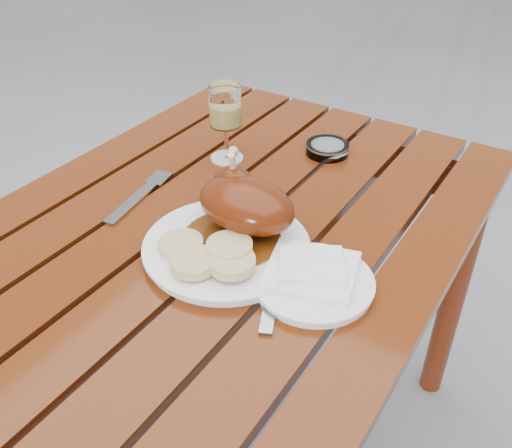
{
  "coord_description": "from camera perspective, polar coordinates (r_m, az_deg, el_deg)",
  "views": [
    {
      "loc": [
        0.51,
        -0.64,
        1.34
      ],
      "look_at": [
        0.08,
        0.03,
        0.78
      ],
      "focal_mm": 40.0,
      "sensor_mm": 36.0,
      "label": 1
    }
  ],
  "objects": [
    {
      "name": "table",
      "position": [
        1.26,
        -3.94,
        -14.61
      ],
      "size": [
        0.8,
        1.2,
        0.75
      ],
      "primitive_type": "cube",
      "color": "#6B2A0C",
      "rests_on": "ground"
    },
    {
      "name": "dinner_plate",
      "position": [
        0.95,
        -2.96,
        -2.41
      ],
      "size": [
        0.36,
        0.36,
        0.02
      ],
      "primitive_type": "cylinder",
      "rotation": [
        0.0,
        0.0,
        0.37
      ],
      "color": "white",
      "rests_on": "table"
    },
    {
      "name": "roast_duck",
      "position": [
        0.96,
        -1.23,
        2.05
      ],
      "size": [
        0.18,
        0.18,
        0.13
      ],
      "color": "#562709",
      "rests_on": "dinner_plate"
    },
    {
      "name": "bread_dumplings",
      "position": [
        0.9,
        -4.75,
        -3.02
      ],
      "size": [
        0.18,
        0.13,
        0.03
      ],
      "color": "#D3B981",
      "rests_on": "dinner_plate"
    },
    {
      "name": "wine_glass",
      "position": [
        1.19,
        -3.03,
        9.99
      ],
      "size": [
        0.09,
        0.09,
        0.16
      ],
      "primitive_type": "cylinder",
      "rotation": [
        0.0,
        0.0,
        0.25
      ],
      "color": "#E1C866",
      "rests_on": "table"
    },
    {
      "name": "side_plate",
      "position": [
        0.89,
        5.77,
        -5.91
      ],
      "size": [
        0.24,
        0.24,
        0.02
      ],
      "primitive_type": "cylinder",
      "rotation": [
        0.0,
        0.0,
        -0.37
      ],
      "color": "white",
      "rests_on": "table"
    },
    {
      "name": "napkin",
      "position": [
        0.89,
        5.55,
        -4.68
      ],
      "size": [
        0.16,
        0.16,
        0.01
      ],
      "primitive_type": "cube",
      "rotation": [
        0.0,
        0.0,
        0.27
      ],
      "color": "white",
      "rests_on": "side_plate"
    },
    {
      "name": "ashtray",
      "position": [
        1.26,
        7.15,
        7.5
      ],
      "size": [
        0.09,
        0.09,
        0.02
      ],
      "primitive_type": "cylinder",
      "rotation": [
        0.0,
        0.0,
        -0.0
      ],
      "color": "#B2B7BC",
      "rests_on": "table"
    },
    {
      "name": "fork",
      "position": [
        1.11,
        -11.88,
        2.49
      ],
      "size": [
        0.05,
        0.18,
        0.01
      ],
      "primitive_type": "cube",
      "rotation": [
        0.0,
        0.0,
        0.16
      ],
      "color": "gray",
      "rests_on": "table"
    },
    {
      "name": "knife",
      "position": [
        0.89,
        1.76,
        -6.28
      ],
      "size": [
        0.1,
        0.19,
        0.01
      ],
      "primitive_type": "cube",
      "rotation": [
        0.0,
        0.0,
        0.43
      ],
      "color": "gray",
      "rests_on": "table"
    }
  ]
}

